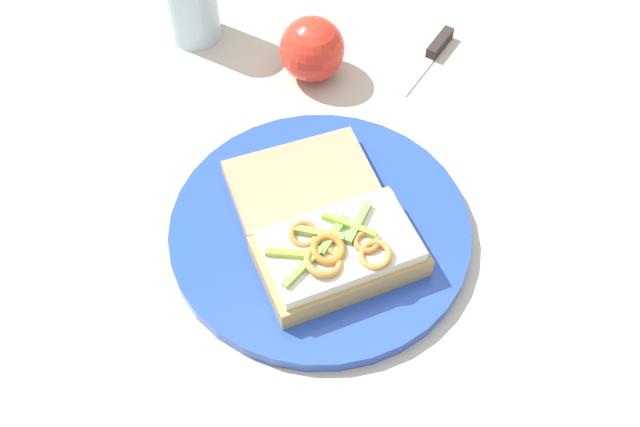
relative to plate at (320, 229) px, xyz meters
The scene contains 6 objects.
ground_plane 0.01m from the plate, ahead, with size 2.00×2.00×0.00m, color #B9AD98.
plate is the anchor object (origin of this frame).
sandwich 0.06m from the plate, behind, with size 0.11×0.17×0.05m.
bread_slice_side 0.05m from the plate, ahead, with size 0.15×0.10×0.02m, color tan.
apple_2 0.24m from the plate, 26.69° to the right, with size 0.08×0.08×0.08m, color red.
knife 0.31m from the plate, 56.63° to the right, with size 0.07×0.12×0.02m.
Camera 1 is at (-0.38, 0.21, 0.64)m, focal length 41.73 mm.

